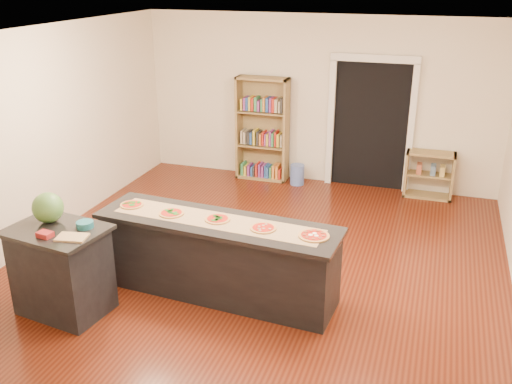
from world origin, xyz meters
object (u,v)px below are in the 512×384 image
(bookshelf, at_px, (262,129))
(watermelon, at_px, (48,208))
(kitchen_island, at_px, (218,257))
(side_counter, at_px, (62,270))
(waste_bin, at_px, (297,175))
(low_shelf, at_px, (429,175))

(bookshelf, bearing_deg, watermelon, -101.47)
(kitchen_island, height_order, bookshelf, bookshelf)
(kitchen_island, height_order, side_counter, side_counter)
(waste_bin, bearing_deg, kitchen_island, -89.63)
(side_counter, xyz_separation_m, watermelon, (-0.17, 0.13, 0.64))
(low_shelf, distance_m, waste_bin, 2.16)
(bookshelf, bearing_deg, kitchen_island, -79.75)
(bookshelf, height_order, waste_bin, bookshelf)
(kitchen_island, relative_size, low_shelf, 3.63)
(low_shelf, xyz_separation_m, waste_bin, (-2.15, -0.10, -0.20))
(watermelon, bearing_deg, kitchen_island, 24.02)
(waste_bin, distance_m, watermelon, 4.79)
(kitchen_island, bearing_deg, bookshelf, 104.21)
(bookshelf, relative_size, watermelon, 5.49)
(waste_bin, bearing_deg, side_counter, -107.29)
(waste_bin, bearing_deg, bookshelf, 170.88)
(bookshelf, distance_m, waste_bin, 0.98)
(kitchen_island, xyz_separation_m, waste_bin, (-0.02, 3.70, -0.28))
(side_counter, xyz_separation_m, bookshelf, (0.75, 4.65, 0.40))
(kitchen_island, bearing_deg, side_counter, -145.67)
(side_counter, relative_size, waste_bin, 2.82)
(waste_bin, relative_size, watermelon, 1.08)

